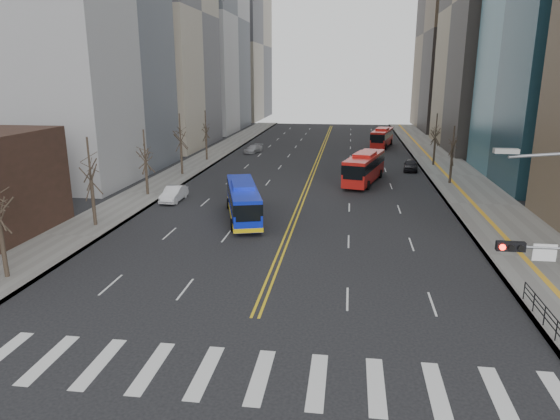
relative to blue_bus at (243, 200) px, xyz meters
name	(u,v)px	position (x,y,z in m)	size (l,w,h in m)	color
ground	(232,374)	(4.42, -23.02, -1.66)	(220.00, 220.00, 0.00)	black
sidewalk_right	(455,175)	(21.92, 21.98, -1.59)	(7.00, 130.00, 0.15)	slate
sidewalk_left	(189,169)	(-12.08, 21.98, -1.59)	(5.00, 130.00, 0.15)	slate
crosswalk	(232,374)	(4.42, -23.02, -1.65)	(26.70, 4.00, 0.01)	silver
centerline	(318,160)	(4.42, 31.98, -1.65)	(0.55, 100.00, 0.01)	gold
pedestrian_railing	(545,313)	(18.72, -17.02, -0.84)	(0.06, 6.06, 1.02)	black
street_trees	(240,144)	(-2.76, 11.53, 3.21)	(35.20, 47.20, 7.60)	#2E261C
blue_bus	(243,200)	(0.00, 0.00, 0.00)	(5.22, 10.98, 3.17)	#0D21C4
red_bus_near	(364,166)	(10.72, 16.54, 0.29)	(5.14, 11.29, 3.49)	red
red_bus_far	(382,136)	(14.46, 46.85, 0.17)	(4.47, 10.53, 3.28)	red
car_white	(174,194)	(-8.08, 5.11, -0.92)	(1.56, 4.48, 1.48)	silver
car_dark_mid	(411,165)	(16.92, 24.86, -0.92)	(1.75, 4.36, 1.48)	black
car_silver	(253,149)	(-6.28, 37.32, -1.04)	(1.74, 4.28, 1.24)	#ADAEB3
car_dark_far	(384,133)	(15.78, 62.77, -1.03)	(2.09, 4.53, 1.26)	black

